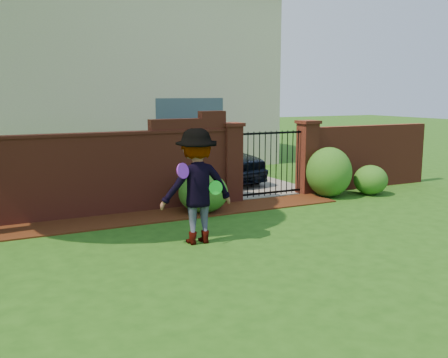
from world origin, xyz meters
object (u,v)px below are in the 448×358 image
car (212,156)px  man (197,187)px  frisbee_purple (183,171)px  frisbee_green (216,188)px

car → man: (-2.95, -5.58, 0.25)m
man → frisbee_purple: 0.54m
man → frisbee_green: size_ratio=8.13×
car → frisbee_green: 6.35m
man → frisbee_purple: (-0.35, -0.23, 0.33)m
frisbee_purple → car: bearing=60.4°
frisbee_purple → frisbee_green: 0.71m
man → car: bearing=-113.8°
car → man: man is taller
frisbee_purple → frisbee_green: frisbee_purple is taller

